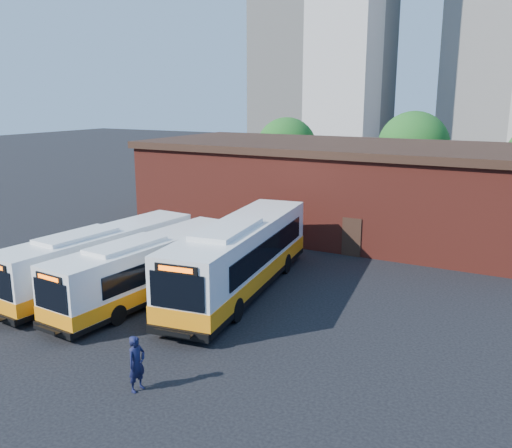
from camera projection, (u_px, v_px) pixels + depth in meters
The scene contains 8 objects.
ground at pixel (175, 329), 22.95m from camera, with size 220.00×220.00×0.00m, color black.
bus_west at pixel (101, 261), 27.54m from camera, with size 3.36×11.90×3.20m.
bus_midwest at pixel (148, 271), 26.17m from camera, with size 3.22×11.61×3.13m.
bus_mideast at pixel (240, 259), 27.14m from camera, with size 4.63×13.87×3.72m.
transit_worker at pixel (137, 364), 18.00m from camera, with size 0.71×0.46×1.94m, color #121434.
depot_building at pixel (340, 186), 39.31m from camera, with size 28.60×12.60×6.40m.
tree_west at pixel (286, 148), 53.89m from camera, with size 6.00×6.00×7.65m.
tree_mid at pixel (413, 147), 49.94m from camera, with size 6.56×6.56×8.36m.
Camera 1 is at (13.17, -17.09, 9.63)m, focal length 38.00 mm.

